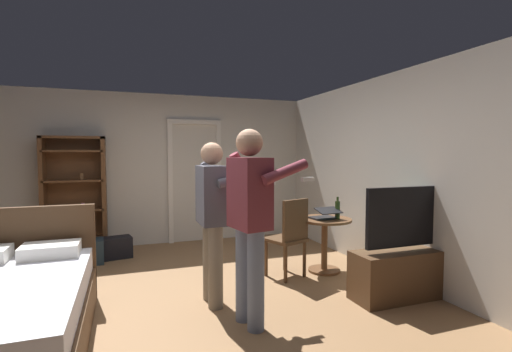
{
  "coord_description": "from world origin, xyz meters",
  "views": [
    {
      "loc": [
        -0.6,
        -3.67,
        1.55
      ],
      "look_at": [
        0.79,
        0.17,
        1.3
      ],
      "focal_mm": 25.69,
      "sensor_mm": 36.0,
      "label": 1
    }
  ],
  "objects_px": {
    "bookshelf": "(75,191)",
    "tv_flatscreen": "(407,266)",
    "person_blue_shirt": "(250,213)",
    "suitcase_dark": "(112,248)",
    "person_striped_shirt": "(213,211)",
    "side_table": "(325,235)",
    "suitcase_small": "(82,252)",
    "bottle_on_table": "(337,210)",
    "laptop": "(325,215)",
    "wooden_chair": "(290,235)"
  },
  "relations": [
    {
      "from": "person_blue_shirt",
      "to": "laptop",
      "type": "bearing_deg",
      "value": 37.26
    },
    {
      "from": "bookshelf",
      "to": "tv_flatscreen",
      "type": "distance_m",
      "value": 4.81
    },
    {
      "from": "wooden_chair",
      "to": "person_striped_shirt",
      "type": "xyz_separation_m",
      "value": [
        -1.06,
        -0.44,
        0.42
      ]
    },
    {
      "from": "laptop",
      "to": "suitcase_small",
      "type": "distance_m",
      "value": 3.38
    },
    {
      "from": "side_table",
      "to": "suitcase_dark",
      "type": "xyz_separation_m",
      "value": [
        -2.64,
        1.58,
        -0.32
      ]
    },
    {
      "from": "side_table",
      "to": "person_blue_shirt",
      "type": "relative_size",
      "value": 0.4
    },
    {
      "from": "suitcase_dark",
      "to": "wooden_chair",
      "type": "bearing_deg",
      "value": -49.08
    },
    {
      "from": "person_blue_shirt",
      "to": "person_striped_shirt",
      "type": "bearing_deg",
      "value": 108.87
    },
    {
      "from": "person_striped_shirt",
      "to": "suitcase_dark",
      "type": "relative_size",
      "value": 3.03
    },
    {
      "from": "bottle_on_table",
      "to": "suitcase_small",
      "type": "distance_m",
      "value": 3.55
    },
    {
      "from": "side_table",
      "to": "suitcase_small",
      "type": "distance_m",
      "value": 3.35
    },
    {
      "from": "bookshelf",
      "to": "side_table",
      "type": "height_order",
      "value": "bookshelf"
    },
    {
      "from": "bookshelf",
      "to": "suitcase_dark",
      "type": "xyz_separation_m",
      "value": [
        0.53,
        -0.52,
        -0.82
      ]
    },
    {
      "from": "bookshelf",
      "to": "wooden_chair",
      "type": "xyz_separation_m",
      "value": [
        2.63,
        -2.18,
        -0.43
      ]
    },
    {
      "from": "side_table",
      "to": "suitcase_dark",
      "type": "height_order",
      "value": "side_table"
    },
    {
      "from": "person_blue_shirt",
      "to": "person_striped_shirt",
      "type": "distance_m",
      "value": 0.62
    },
    {
      "from": "side_table",
      "to": "person_striped_shirt",
      "type": "distance_m",
      "value": 1.75
    },
    {
      "from": "person_striped_shirt",
      "to": "tv_flatscreen",
      "type": "bearing_deg",
      "value": -15.32
    },
    {
      "from": "person_blue_shirt",
      "to": "suitcase_dark",
      "type": "distance_m",
      "value": 3.07
    },
    {
      "from": "bookshelf",
      "to": "bottle_on_table",
      "type": "relative_size",
      "value": 6.3
    },
    {
      "from": "bookshelf",
      "to": "suitcase_small",
      "type": "xyz_separation_m",
      "value": [
        0.15,
        -0.69,
        -0.81
      ]
    },
    {
      "from": "bottle_on_table",
      "to": "person_striped_shirt",
      "type": "bearing_deg",
      "value": -166.16
    },
    {
      "from": "tv_flatscreen",
      "to": "person_blue_shirt",
      "type": "distance_m",
      "value": 1.92
    },
    {
      "from": "side_table",
      "to": "suitcase_small",
      "type": "xyz_separation_m",
      "value": [
        -3.02,
        1.41,
        -0.31
      ]
    },
    {
      "from": "bookshelf",
      "to": "suitcase_dark",
      "type": "bearing_deg",
      "value": -44.54
    },
    {
      "from": "person_striped_shirt",
      "to": "bookshelf",
      "type": "bearing_deg",
      "value": 121.01
    },
    {
      "from": "bookshelf",
      "to": "person_striped_shirt",
      "type": "xyz_separation_m",
      "value": [
        1.57,
        -2.61,
        -0.01
      ]
    },
    {
      "from": "side_table",
      "to": "wooden_chair",
      "type": "relative_size",
      "value": 0.71
    },
    {
      "from": "suitcase_dark",
      "to": "suitcase_small",
      "type": "height_order",
      "value": "suitcase_small"
    },
    {
      "from": "laptop",
      "to": "suitcase_dark",
      "type": "relative_size",
      "value": 0.66
    },
    {
      "from": "bookshelf",
      "to": "tv_flatscreen",
      "type": "xyz_separation_m",
      "value": [
        3.57,
        -3.16,
        -0.64
      ]
    },
    {
      "from": "bookshelf",
      "to": "person_striped_shirt",
      "type": "distance_m",
      "value": 3.05
    },
    {
      "from": "bottle_on_table",
      "to": "person_blue_shirt",
      "type": "bearing_deg",
      "value": -146.78
    },
    {
      "from": "tv_flatscreen",
      "to": "side_table",
      "type": "distance_m",
      "value": 1.14
    },
    {
      "from": "side_table",
      "to": "laptop",
      "type": "relative_size",
      "value": 1.95
    },
    {
      "from": "laptop",
      "to": "wooden_chair",
      "type": "distance_m",
      "value": 0.55
    },
    {
      "from": "bottle_on_table",
      "to": "person_striped_shirt",
      "type": "height_order",
      "value": "person_striped_shirt"
    },
    {
      "from": "bookshelf",
      "to": "suitcase_small",
      "type": "distance_m",
      "value": 1.07
    },
    {
      "from": "wooden_chair",
      "to": "bookshelf",
      "type": "bearing_deg",
      "value": 140.43
    },
    {
      "from": "bottle_on_table",
      "to": "bookshelf",
      "type": "bearing_deg",
      "value": 146.6
    },
    {
      "from": "laptop",
      "to": "side_table",
      "type": "bearing_deg",
      "value": 59.15
    },
    {
      "from": "laptop",
      "to": "person_striped_shirt",
      "type": "bearing_deg",
      "value": -163.52
    },
    {
      "from": "wooden_chair",
      "to": "suitcase_dark",
      "type": "bearing_deg",
      "value": 141.81
    },
    {
      "from": "side_table",
      "to": "bookshelf",
      "type": "bearing_deg",
      "value": 146.44
    },
    {
      "from": "tv_flatscreen",
      "to": "suitcase_dark",
      "type": "height_order",
      "value": "tv_flatscreen"
    },
    {
      "from": "wooden_chair",
      "to": "suitcase_dark",
      "type": "height_order",
      "value": "wooden_chair"
    },
    {
      "from": "suitcase_small",
      "to": "bottle_on_table",
      "type": "bearing_deg",
      "value": -28.41
    },
    {
      "from": "side_table",
      "to": "suitcase_dark",
      "type": "distance_m",
      "value": 3.1
    },
    {
      "from": "wooden_chair",
      "to": "suitcase_small",
      "type": "xyz_separation_m",
      "value": [
        -2.48,
        1.49,
        -0.38
      ]
    },
    {
      "from": "person_striped_shirt",
      "to": "suitcase_dark",
      "type": "distance_m",
      "value": 2.47
    }
  ]
}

